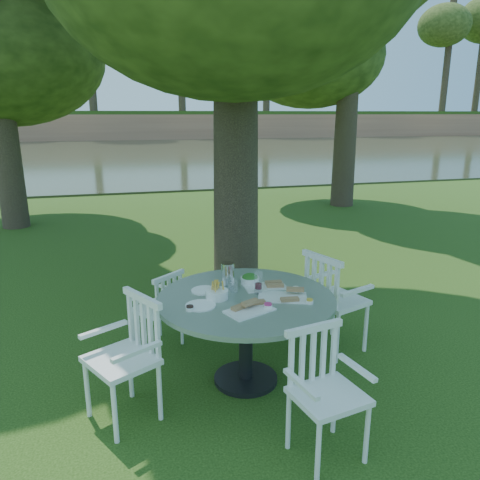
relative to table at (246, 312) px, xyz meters
name	(u,v)px	position (x,y,z in m)	size (l,w,h in m)	color
ground	(244,313)	(0.37, 1.39, -0.66)	(140.00, 140.00, 0.00)	#17360B
table	(246,312)	(0.00, 0.00, 0.00)	(1.51, 1.51, 0.79)	black
chair_ne	(329,295)	(0.93, 0.31, -0.06)	(0.62, 0.64, 1.01)	white
chair_nw	(163,305)	(-0.63, 0.78, -0.18)	(0.56, 0.55, 0.80)	white
chair_sw	(132,348)	(-0.97, -0.21, -0.09)	(0.63, 0.64, 0.96)	white
chair_se	(321,381)	(0.26, -0.96, -0.13)	(0.53, 0.50, 0.90)	white
tableware	(239,289)	(-0.04, 0.08, 0.18)	(1.05, 0.86, 0.23)	white
river	(138,154)	(0.37, 24.39, -0.66)	(100.00, 28.00, 0.12)	#2D321D
far_bank	(125,56)	(0.65, 42.51, 6.59)	(100.00, 18.00, 15.20)	#A6674D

